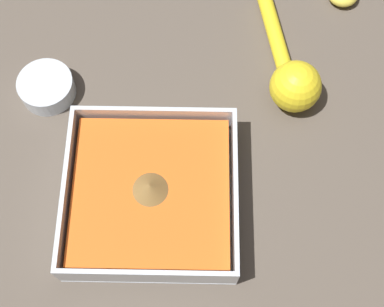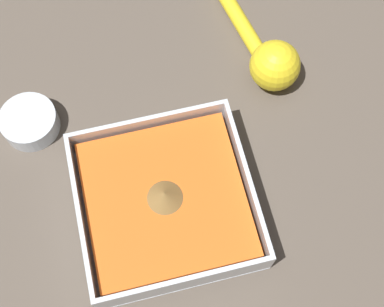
{
  "view_description": "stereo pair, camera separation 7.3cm",
  "coord_description": "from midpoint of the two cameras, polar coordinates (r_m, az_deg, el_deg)",
  "views": [
    {
      "loc": [
        -0.08,
        0.24,
        0.7
      ],
      "look_at": [
        -0.07,
        -0.04,
        0.03
      ],
      "focal_mm": 50.0,
      "sensor_mm": 36.0,
      "label": 1
    },
    {
      "loc": [
        -0.0,
        0.24,
        0.7
      ],
      "look_at": [
        -0.07,
        -0.04,
        0.03
      ],
      "focal_mm": 50.0,
      "sensor_mm": 36.0,
      "label": 2
    }
  ],
  "objects": [
    {
      "name": "ground_plane",
      "position": [
        0.74,
        -7.39,
        -5.31
      ],
      "size": [
        4.0,
        4.0,
        0.0
      ],
      "primitive_type": "plane",
      "color": "brown"
    },
    {
      "name": "square_dish",
      "position": [
        0.71,
        -5.98,
        -5.64
      ],
      "size": [
        0.23,
        0.23,
        0.06
      ],
      "color": "silver",
      "rests_on": "ground_plane"
    },
    {
      "name": "spice_bowl",
      "position": [
        0.81,
        -19.61,
        2.81
      ],
      "size": [
        0.08,
        0.08,
        0.03
      ],
      "color": "silver",
      "rests_on": "ground_plane"
    },
    {
      "name": "lemon_squeezer",
      "position": [
        0.8,
        5.37,
        9.82
      ],
      "size": [
        0.08,
        0.22,
        0.07
      ],
      "rotation": [
        0.0,
        0.0,
        1.76
      ],
      "color": "yellow",
      "rests_on": "ground_plane"
    }
  ]
}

